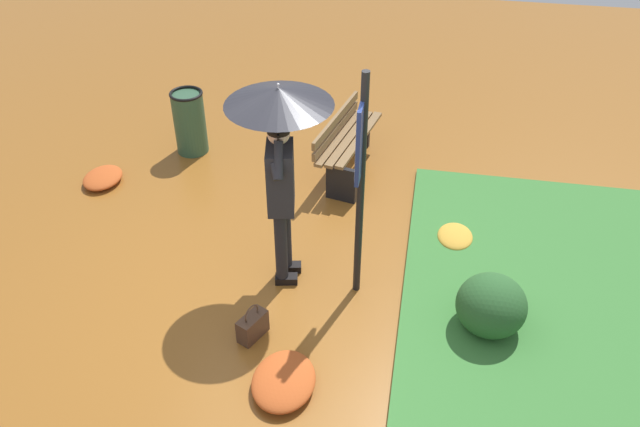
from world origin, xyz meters
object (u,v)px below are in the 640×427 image
info_sign_post (361,164)px  trash_bin (190,122)px  person_with_umbrella (280,138)px  park_bench (346,142)px  handbag (253,326)px

info_sign_post → trash_bin: bearing=47.8°
person_with_umbrella → park_bench: size_ratio=1.44×
person_with_umbrella → info_sign_post: info_sign_post is taller
info_sign_post → trash_bin: info_sign_post is taller
info_sign_post → person_with_umbrella: bearing=79.6°
info_sign_post → handbag: (-0.79, 0.83, -1.32)m
handbag → person_with_umbrella: bearing=-5.5°
handbag → park_bench: size_ratio=0.26×
park_bench → trash_bin: 2.03m
info_sign_post → park_bench: (2.10, 0.41, -1.04)m
park_bench → info_sign_post: bearing=-168.9°
park_bench → trash_bin: (0.11, 2.02, 0.02)m
info_sign_post → park_bench: bearing=11.1°
person_with_umbrella → trash_bin: 2.91m
info_sign_post → trash_bin: (2.21, 2.43, -1.03)m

